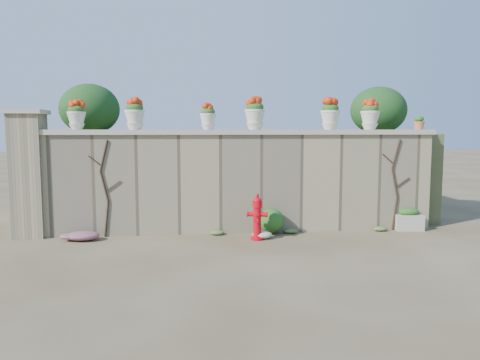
{
  "coord_description": "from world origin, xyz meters",
  "views": [
    {
      "loc": [
        -1.02,
        -7.67,
        2.09
      ],
      "look_at": [
        -0.05,
        1.4,
        1.11
      ],
      "focal_mm": 35.0,
      "sensor_mm": 36.0,
      "label": 1
    }
  ],
  "objects": [
    {
      "name": "stone_wall",
      "position": [
        0.0,
        1.8,
        1.0
      ],
      "size": [
        8.0,
        0.4,
        2.0
      ],
      "primitive_type": "cube",
      "color": "gray",
      "rests_on": "ground"
    },
    {
      "name": "white_flowers",
      "position": [
        0.35,
        1.09,
        0.09
      ],
      "size": [
        0.5,
        0.4,
        0.18
      ],
      "primitive_type": "ellipsoid",
      "color": "white",
      "rests_on": "ground"
    },
    {
      "name": "magenta_clump",
      "position": [
        -3.13,
        1.23,
        0.11
      ],
      "size": [
        0.81,
        0.54,
        0.22
      ],
      "primitive_type": "ellipsoid",
      "color": "#B02385",
      "rests_on": "ground"
    },
    {
      "name": "planter_box",
      "position": [
        3.53,
        1.55,
        0.22
      ],
      "size": [
        0.6,
        0.39,
        0.47
      ],
      "rotation": [
        0.0,
        0.0,
        -0.11
      ],
      "color": "#B9AE9D",
      "rests_on": "ground"
    },
    {
      "name": "back_shrub_right",
      "position": [
        3.4,
        3.0,
        2.55
      ],
      "size": [
        1.3,
        1.3,
        1.1
      ],
      "primitive_type": "ellipsoid",
      "color": "#143814",
      "rests_on": "raised_fill"
    },
    {
      "name": "raised_fill",
      "position": [
        0.0,
        5.0,
        1.0
      ],
      "size": [
        9.0,
        6.0,
        2.0
      ],
      "primitive_type": "cube",
      "color": "#384C23",
      "rests_on": "ground"
    },
    {
      "name": "vine_left",
      "position": [
        -2.67,
        1.58,
        0.99
      ],
      "size": [
        0.6,
        0.04,
        1.91
      ],
      "color": "black",
      "rests_on": "ground"
    },
    {
      "name": "wall_cap",
      "position": [
        0.0,
        1.8,
        2.05
      ],
      "size": [
        8.1,
        0.52,
        0.1
      ],
      "primitive_type": "cube",
      "color": "#B9AE9D",
      "rests_on": "stone_wall"
    },
    {
      "name": "back_shrub_left",
      "position": [
        -3.2,
        3.0,
        2.55
      ],
      "size": [
        1.3,
        1.3,
        1.1
      ],
      "primitive_type": "ellipsoid",
      "color": "#143814",
      "rests_on": "raised_fill"
    },
    {
      "name": "urn_pot_5",
      "position": [
        2.72,
        1.8,
        2.41
      ],
      "size": [
        0.4,
        0.4,
        0.62
      ],
      "color": "beige",
      "rests_on": "wall_cap"
    },
    {
      "name": "vine_right",
      "position": [
        3.23,
        1.58,
        0.99
      ],
      "size": [
        0.6,
        0.04,
        1.91
      ],
      "color": "black",
      "rests_on": "ground"
    },
    {
      "name": "urn_pot_3",
      "position": [
        0.3,
        1.8,
        2.42
      ],
      "size": [
        0.42,
        0.42,
        0.66
      ],
      "color": "beige",
      "rests_on": "wall_cap"
    },
    {
      "name": "urn_pot_2",
      "position": [
        -0.65,
        1.8,
        2.36
      ],
      "size": [
        0.33,
        0.33,
        0.52
      ],
      "color": "beige",
      "rests_on": "wall_cap"
    },
    {
      "name": "urn_pot_1",
      "position": [
        -2.1,
        1.8,
        2.41
      ],
      "size": [
        0.4,
        0.4,
        0.62
      ],
      "color": "beige",
      "rests_on": "wall_cap"
    },
    {
      "name": "urn_pot_0",
      "position": [
        -3.21,
        1.8,
        2.38
      ],
      "size": [
        0.36,
        0.36,
        0.56
      ],
      "color": "beige",
      "rests_on": "wall_cap"
    },
    {
      "name": "urn_pot_4",
      "position": [
        1.87,
        1.8,
        2.41
      ],
      "size": [
        0.4,
        0.4,
        0.63
      ],
      "color": "beige",
      "rests_on": "wall_cap"
    },
    {
      "name": "terracotta_pot",
      "position": [
        3.8,
        1.8,
        2.23
      ],
      "size": [
        0.23,
        0.23,
        0.28
      ],
      "color": "#B56737",
      "rests_on": "wall_cap"
    },
    {
      "name": "fire_hydrant",
      "position": [
        0.24,
        1.02,
        0.45
      ],
      "size": [
        0.39,
        0.27,
        0.89
      ],
      "rotation": [
        0.0,
        0.0,
        -0.28
      ],
      "color": "red",
      "rests_on": "ground"
    },
    {
      "name": "ground",
      "position": [
        0.0,
        0.0,
        0.0
      ],
      "size": [
        80.0,
        80.0,
        0.0
      ],
      "primitive_type": "plane",
      "color": "#4F3F27",
      "rests_on": "ground"
    },
    {
      "name": "gate_pillar",
      "position": [
        -4.15,
        1.8,
        1.26
      ],
      "size": [
        0.72,
        0.72,
        2.48
      ],
      "color": "gray",
      "rests_on": "ground"
    },
    {
      "name": "green_shrub",
      "position": [
        0.62,
        1.55,
        0.31
      ],
      "size": [
        0.64,
        0.58,
        0.61
      ],
      "primitive_type": "ellipsoid",
      "color": "#1E5119",
      "rests_on": "ground"
    }
  ]
}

